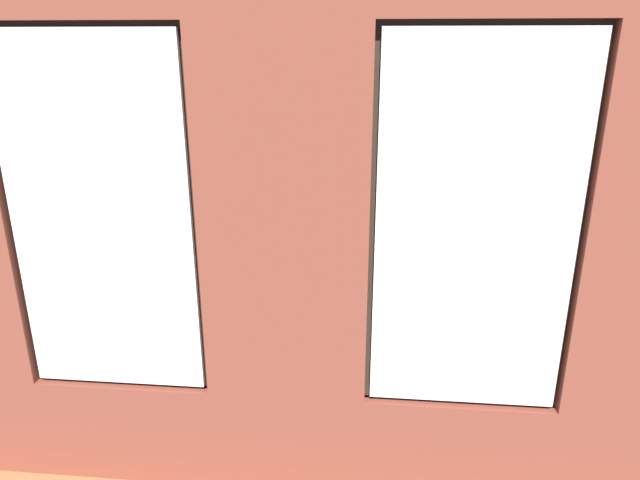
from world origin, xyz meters
name	(u,v)px	position (x,y,z in m)	size (l,w,h in m)	color
ground_plane	(324,317)	(0.00, 0.00, -0.05)	(6.45, 5.56, 0.10)	#99663D
brick_wall_with_windows	(283,214)	(0.00, 2.40, 1.77)	(5.85, 0.30, 3.55)	brown
white_wall_right	(18,138)	(2.87, 0.20, 1.77)	(0.10, 4.56, 3.55)	white
couch_by_window	(210,375)	(0.67, 1.75, 0.33)	(2.10, 0.87, 0.80)	black
couch_left	(551,292)	(-2.22, -0.01, 0.33)	(0.97, 2.10, 0.80)	black
coffee_table	(325,272)	(-0.01, -0.14, 0.39)	(1.53, 0.72, 0.44)	tan
cup_ceramic	(308,260)	(0.19, -0.23, 0.49)	(0.07, 0.07, 0.08)	silver
candle_jar	(367,259)	(-0.43, -0.26, 0.51)	(0.08, 0.08, 0.12)	#B7333D
table_plant_small	(279,257)	(0.45, -0.03, 0.59)	(0.17, 0.17, 0.27)	beige
remote_gray	(325,267)	(-0.01, -0.14, 0.46)	(0.05, 0.17, 0.02)	#59595B
remote_silver	(336,271)	(-0.12, -0.03, 0.46)	(0.05, 0.17, 0.02)	#B2B2B7
media_console	(95,270)	(2.57, -0.31, 0.24)	(1.30, 0.42, 0.49)	black
tv_flatscreen	(88,221)	(2.57, -0.32, 0.82)	(1.00, 0.20, 0.66)	black
papasan_chair	(351,223)	(-0.19, -1.67, 0.44)	(1.11, 1.11, 0.70)	olive
potted_plant_between_couches	(421,311)	(-0.82, 1.70, 0.89)	(0.91, 0.91, 1.38)	#9E5638
potted_plant_foreground_right	(163,201)	(2.28, -1.73, 0.66)	(0.94, 0.84, 1.34)	beige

